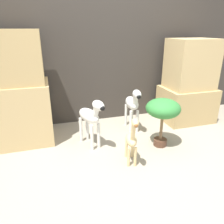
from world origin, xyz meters
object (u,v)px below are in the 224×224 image
at_px(zebra_right, 133,103).
at_px(potted_palm_front, 163,110).
at_px(zebra_left, 91,116).
at_px(giraffe_figurine, 132,139).

height_order(zebra_right, potted_palm_front, zebra_right).
bearing_deg(potted_palm_front, zebra_left, 163.94).
distance_m(zebra_right, potted_palm_front, 0.58).
bearing_deg(potted_palm_front, zebra_right, 107.96).
relative_size(zebra_left, giraffe_figurine, 1.08).
bearing_deg(zebra_right, zebra_left, -156.19).
xyz_separation_m(zebra_left, potted_palm_front, (0.86, -0.25, 0.07)).
relative_size(zebra_right, zebra_left, 1.00).
bearing_deg(giraffe_figurine, zebra_right, 67.61).
bearing_deg(zebra_left, zebra_right, 23.81).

